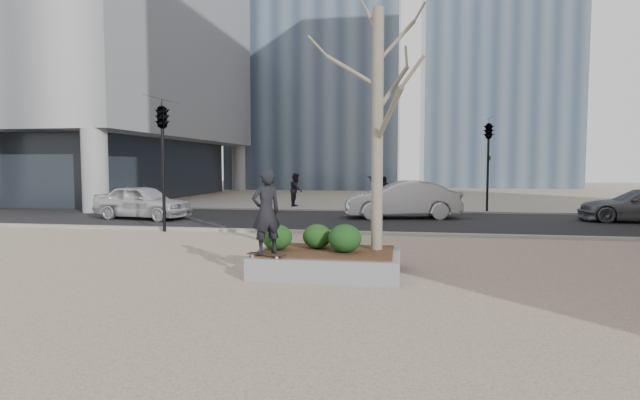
% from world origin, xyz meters
% --- Properties ---
extents(ground, '(120.00, 120.00, 0.00)m').
position_xyz_m(ground, '(0.00, 0.00, 0.00)').
color(ground, tan).
rests_on(ground, ground).
extents(street, '(60.00, 8.00, 0.02)m').
position_xyz_m(street, '(0.00, 10.00, 0.01)').
color(street, black).
rests_on(street, ground).
extents(far_sidewalk, '(60.00, 6.00, 0.02)m').
position_xyz_m(far_sidewalk, '(0.00, 17.00, 0.01)').
color(far_sidewalk, gray).
rests_on(far_sidewalk, ground).
extents(planter, '(3.00, 2.00, 0.45)m').
position_xyz_m(planter, '(1.00, 0.00, 0.23)').
color(planter, gray).
rests_on(planter, ground).
extents(planter_mulch, '(2.70, 1.70, 0.04)m').
position_xyz_m(planter_mulch, '(1.00, 0.00, 0.47)').
color(planter_mulch, '#382314').
rests_on(planter_mulch, planter).
extents(sycamore_tree, '(2.80, 2.80, 6.60)m').
position_xyz_m(sycamore_tree, '(2.00, 0.30, 3.79)').
color(sycamore_tree, gray).
rests_on(sycamore_tree, planter_mulch).
extents(shrub_left, '(0.63, 0.63, 0.54)m').
position_xyz_m(shrub_left, '(-0.05, -0.15, 0.76)').
color(shrub_left, '#133611').
rests_on(shrub_left, planter_mulch).
extents(shrub_middle, '(0.61, 0.61, 0.52)m').
position_xyz_m(shrub_middle, '(0.74, 0.20, 0.75)').
color(shrub_middle, '#183611').
rests_on(shrub_middle, planter_mulch).
extents(shrub_right, '(0.68, 0.68, 0.58)m').
position_xyz_m(shrub_right, '(1.38, -0.19, 0.78)').
color(shrub_right, '#123A16').
rests_on(shrub_right, planter_mulch).
extents(skateboard, '(0.80, 0.34, 0.08)m').
position_xyz_m(skateboard, '(-0.10, -0.80, 0.49)').
color(skateboard, black).
rests_on(skateboard, planter).
extents(skateboarder, '(0.72, 0.70, 1.66)m').
position_xyz_m(skateboarder, '(-0.10, -0.80, 1.35)').
color(skateboarder, black).
rests_on(skateboarder, skateboard).
extents(police_car, '(4.41, 2.39, 1.42)m').
position_xyz_m(police_car, '(-8.25, 9.10, 0.73)').
color(police_car, silver).
rests_on(police_car, street).
extents(car_silver, '(5.03, 2.46, 1.59)m').
position_xyz_m(car_silver, '(2.47, 11.21, 0.81)').
color(car_silver, '#AFB1B7').
rests_on(car_silver, street).
extents(pedestrian_a, '(0.73, 0.91, 1.79)m').
position_xyz_m(pedestrian_a, '(-3.25, 16.41, 0.92)').
color(pedestrian_a, black).
rests_on(pedestrian_a, far_sidewalk).
extents(pedestrian_b, '(1.24, 1.39, 1.87)m').
position_xyz_m(pedestrian_b, '(0.87, 17.40, 0.96)').
color(pedestrian_b, '#3D4A6E').
rests_on(pedestrian_b, far_sidewalk).
extents(pedestrian_c, '(1.03, 0.54, 1.67)m').
position_xyz_m(pedestrian_c, '(1.57, 15.91, 0.86)').
color(pedestrian_c, black).
rests_on(pedestrian_c, far_sidewalk).
extents(traffic_light_near, '(0.60, 2.48, 4.50)m').
position_xyz_m(traffic_light_near, '(-5.50, 5.60, 2.25)').
color(traffic_light_near, black).
rests_on(traffic_light_near, ground).
extents(traffic_light_far, '(0.60, 2.48, 4.50)m').
position_xyz_m(traffic_light_far, '(6.50, 14.60, 2.25)').
color(traffic_light_far, black).
rests_on(traffic_light_far, ground).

